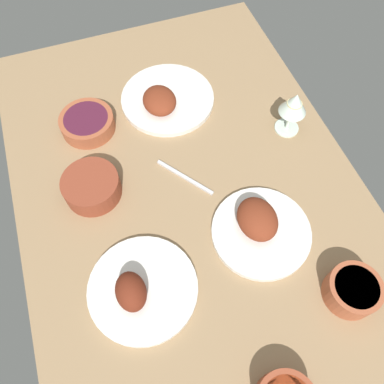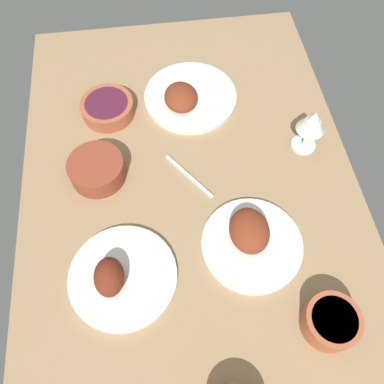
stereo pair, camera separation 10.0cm
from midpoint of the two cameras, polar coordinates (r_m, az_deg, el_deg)
The scene contains 9 objects.
dining_table at distance 103.72cm, azimuth 2.75°, elevation -1.32°, with size 140.00×90.00×4.00cm, color #937551.
plate_near_viewer at distance 119.74cm, azimuth 1.76°, elevation 13.68°, with size 28.18×28.18×6.78cm.
plate_far_side at distance 92.16cm, azimuth -7.62°, elevation -12.60°, with size 25.58×25.58×8.28cm.
plate_center_main at distance 95.90cm, azimuth 11.65°, elevation -7.03°, with size 24.83×24.83×8.02cm.
bowl_potatoes at distance 104.14cm, azimuth -11.24°, elevation 3.10°, with size 14.81×14.81×6.08cm.
bowl_cream at distance 94.24cm, azimuth 22.85°, elevation -17.53°, with size 11.99×11.99×6.44cm.
bowl_onions at distance 117.59cm, azimuth -9.96°, elevation 11.98°, with size 15.41×15.41×4.67cm.
wine_glass at distance 109.00cm, azimuth 19.91°, elevation 9.34°, with size 7.60×7.60×14.00cm.
fork_loose at distance 104.43cm, azimuth 2.35°, elevation 2.08°, with size 18.06×0.90×0.80cm, color silver.
Camera 2 is at (-48.41, 6.56, 93.63)cm, focal length 36.13 mm.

